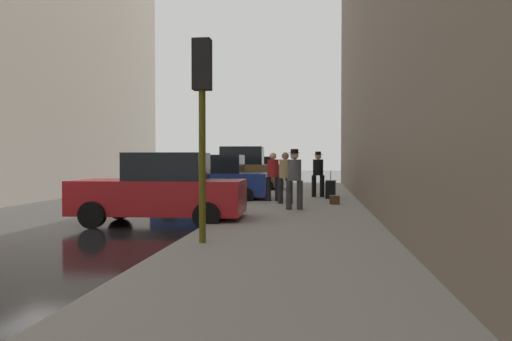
% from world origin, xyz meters
% --- Properties ---
extents(ground_plane, '(120.00, 120.00, 0.00)m').
position_xyz_m(ground_plane, '(0.00, 0.00, 0.00)').
color(ground_plane, black).
extents(sidewalk, '(4.00, 40.00, 0.15)m').
position_xyz_m(sidewalk, '(6.00, 0.00, 0.07)').
color(sidewalk, gray).
rests_on(sidewalk, ground_plane).
extents(parked_red_hatchback, '(4.26, 2.17, 1.79)m').
position_xyz_m(parked_red_hatchback, '(2.65, 0.49, 0.85)').
color(parked_red_hatchback, '#B2191E').
rests_on(parked_red_hatchback, ground_plane).
extents(parked_blue_sedan, '(4.23, 2.12, 1.79)m').
position_xyz_m(parked_blue_sedan, '(2.65, 6.72, 0.85)').
color(parked_blue_sedan, navy).
rests_on(parked_blue_sedan, ground_plane).
extents(parked_bronze_suv, '(4.66, 2.18, 2.25)m').
position_xyz_m(parked_bronze_suv, '(2.65, 13.05, 1.03)').
color(parked_bronze_suv, brown).
rests_on(parked_bronze_suv, ground_plane).
extents(parked_dark_green_sedan, '(4.26, 2.18, 1.79)m').
position_xyz_m(parked_dark_green_sedan, '(2.65, 19.78, 0.85)').
color(parked_dark_green_sedan, '#193828').
rests_on(parked_dark_green_sedan, ground_plane).
extents(fire_hydrant, '(0.42, 0.22, 0.70)m').
position_xyz_m(fire_hydrant, '(4.45, 6.48, 0.50)').
color(fire_hydrant, red).
rests_on(fire_hydrant, sidewalk).
extents(traffic_light, '(0.32, 0.32, 3.60)m').
position_xyz_m(traffic_light, '(4.50, -2.96, 2.76)').
color(traffic_light, '#514C0F').
rests_on(traffic_light, sidewalk).
extents(pedestrian_with_fedora, '(0.51, 0.42, 1.78)m').
position_xyz_m(pedestrian_with_fedora, '(6.56, 8.05, 1.14)').
color(pedestrian_with_fedora, black).
rests_on(pedestrian_with_fedora, sidewalk).
extents(pedestrian_in_tan_coat, '(0.52, 0.47, 1.71)m').
position_xyz_m(pedestrian_in_tan_coat, '(5.47, 4.97, 1.10)').
color(pedestrian_in_tan_coat, black).
rests_on(pedestrian_in_tan_coat, sidewalk).
extents(pedestrian_with_beanie, '(0.52, 0.44, 1.78)m').
position_xyz_m(pedestrian_with_beanie, '(5.86, 3.05, 1.14)').
color(pedestrian_with_beanie, '#333338').
rests_on(pedestrian_with_beanie, sidewalk).
extents(pedestrian_in_red_jacket, '(0.51, 0.42, 1.71)m').
position_xyz_m(pedestrian_in_red_jacket, '(4.97, 5.93, 1.10)').
color(pedestrian_in_red_jacket, black).
rests_on(pedestrian_in_red_jacket, sidewalk).
extents(rolling_suitcase, '(0.41, 0.59, 1.04)m').
position_xyz_m(rolling_suitcase, '(7.03, 7.36, 0.49)').
color(rolling_suitcase, black).
rests_on(rolling_suitcase, sidewalk).
extents(duffel_bag, '(0.32, 0.44, 0.28)m').
position_xyz_m(duffel_bag, '(7.09, 4.99, 0.29)').
color(duffel_bag, '#472D19').
rests_on(duffel_bag, sidewalk).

